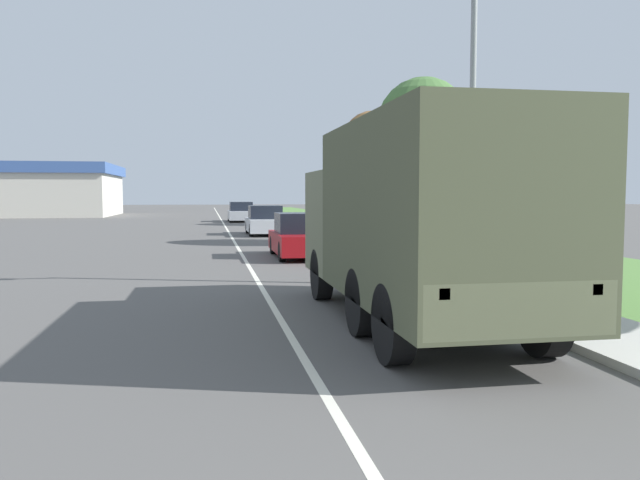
{
  "coord_description": "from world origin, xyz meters",
  "views": [
    {
      "loc": [
        -1.2,
        -0.73,
        2.1
      ],
      "look_at": [
        0.82,
        10.38,
        1.27
      ],
      "focal_mm": 35.0,
      "sensor_mm": 36.0,
      "label": 1
    }
  ],
  "objects_px": {
    "military_truck": "(415,218)",
    "lamp_post": "(463,105)",
    "car_second_ahead": "(265,221)",
    "car_third_ahead": "(241,213)",
    "car_nearest_ahead": "(300,237)"
  },
  "relations": [
    {
      "from": "military_truck",
      "to": "car_second_ahead",
      "type": "relative_size",
      "value": 1.66
    },
    {
      "from": "car_nearest_ahead",
      "to": "lamp_post",
      "type": "bearing_deg",
      "value": -69.68
    },
    {
      "from": "car_second_ahead",
      "to": "car_third_ahead",
      "type": "xyz_separation_m",
      "value": [
        -0.38,
        16.01,
        0.0
      ]
    },
    {
      "from": "car_nearest_ahead",
      "to": "car_third_ahead",
      "type": "relative_size",
      "value": 0.84
    },
    {
      "from": "car_nearest_ahead",
      "to": "military_truck",
      "type": "bearing_deg",
      "value": -89.03
    },
    {
      "from": "military_truck",
      "to": "lamp_post",
      "type": "bearing_deg",
      "value": 58.0
    },
    {
      "from": "military_truck",
      "to": "car_second_ahead",
      "type": "distance_m",
      "value": 23.1
    },
    {
      "from": "military_truck",
      "to": "car_nearest_ahead",
      "type": "bearing_deg",
      "value": 90.97
    },
    {
      "from": "car_third_ahead",
      "to": "lamp_post",
      "type": "height_order",
      "value": "lamp_post"
    },
    {
      "from": "car_second_ahead",
      "to": "lamp_post",
      "type": "height_order",
      "value": "lamp_post"
    },
    {
      "from": "military_truck",
      "to": "car_third_ahead",
      "type": "relative_size",
      "value": 1.52
    },
    {
      "from": "military_truck",
      "to": "car_nearest_ahead",
      "type": "height_order",
      "value": "military_truck"
    },
    {
      "from": "car_nearest_ahead",
      "to": "car_third_ahead",
      "type": "height_order",
      "value": "car_third_ahead"
    },
    {
      "from": "lamp_post",
      "to": "car_third_ahead",
      "type": "bearing_deg",
      "value": 95.05
    },
    {
      "from": "car_nearest_ahead",
      "to": "car_second_ahead",
      "type": "xyz_separation_m",
      "value": [
        -0.06,
        11.93,
        0.02
      ]
    }
  ]
}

